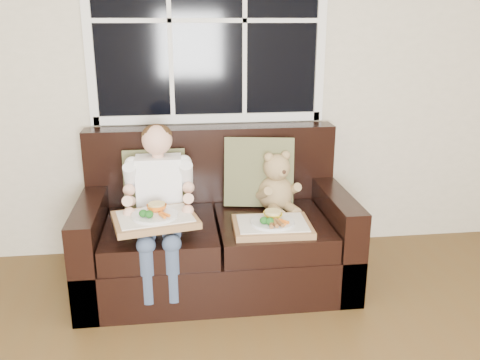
{
  "coord_description": "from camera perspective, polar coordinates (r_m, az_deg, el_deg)",
  "views": [
    {
      "loc": [
        -0.49,
        -1.06,
        1.66
      ],
      "look_at": [
        -0.13,
        1.85,
        0.73
      ],
      "focal_mm": 38.0,
      "sensor_mm": 36.0,
      "label": 1
    }
  ],
  "objects": [
    {
      "name": "room_walls",
      "position": [
        1.16,
        18.19,
        13.53
      ],
      "size": [
        4.52,
        5.02,
        2.71
      ],
      "color": "beige",
      "rests_on": "ground"
    },
    {
      "name": "window_back",
      "position": [
        3.54,
        -3.7,
        17.44
      ],
      "size": [
        1.62,
        0.04,
        1.37
      ],
      "color": "black",
      "rests_on": "room_walls"
    },
    {
      "name": "loveseat",
      "position": [
        3.36,
        -2.76,
        -6.06
      ],
      "size": [
        1.7,
        0.92,
        0.96
      ],
      "color": "black",
      "rests_on": "ground"
    },
    {
      "name": "pillow_left",
      "position": [
        3.38,
        -9.53,
        0.03
      ],
      "size": [
        0.41,
        0.2,
        0.41
      ],
      "rotation": [
        -0.21,
        0.0,
        0.04
      ],
      "color": "#666B42",
      "rests_on": "loveseat"
    },
    {
      "name": "pillow_right",
      "position": [
        3.41,
        2.15,
        0.94
      ],
      "size": [
        0.49,
        0.29,
        0.47
      ],
      "rotation": [
        -0.21,
        0.0,
        -0.18
      ],
      "color": "#666B42",
      "rests_on": "loveseat"
    },
    {
      "name": "child",
      "position": [
        3.12,
        -9.09,
        -1.33
      ],
      "size": [
        0.41,
        0.6,
        0.93
      ],
      "color": "white",
      "rests_on": "loveseat"
    },
    {
      "name": "teddy_bear",
      "position": [
        3.34,
        4.09,
        -0.67
      ],
      "size": [
        0.28,
        0.33,
        0.41
      ],
      "rotation": [
        0.0,
        0.0,
        0.26
      ],
      "color": "tan",
      "rests_on": "loveseat"
    },
    {
      "name": "tray_left",
      "position": [
        2.94,
        -9.53,
        -4.21
      ],
      "size": [
        0.53,
        0.44,
        0.11
      ],
      "rotation": [
        0.0,
        0.0,
        0.22
      ],
      "color": "#9A6D45",
      "rests_on": "child"
    },
    {
      "name": "tray_right",
      "position": [
        3.06,
        3.62,
        -5.03
      ],
      "size": [
        0.47,
        0.37,
        0.11
      ],
      "rotation": [
        0.0,
        0.0,
        -0.03
      ],
      "color": "#9A6D45",
      "rests_on": "loveseat"
    }
  ]
}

